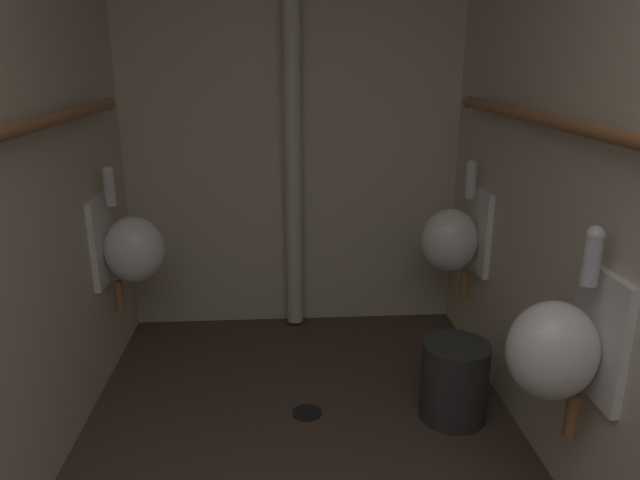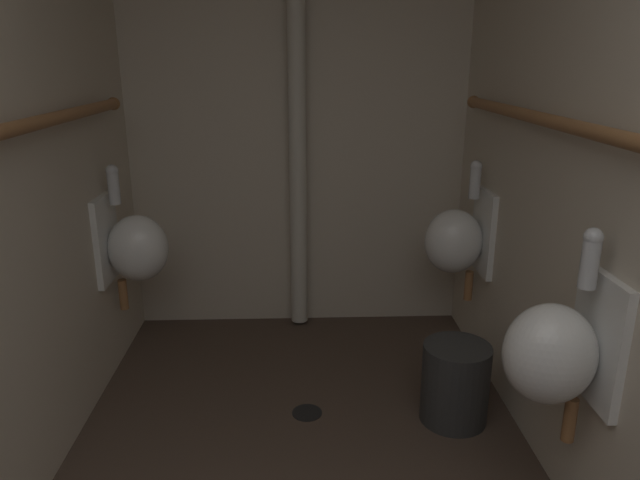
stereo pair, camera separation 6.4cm
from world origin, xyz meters
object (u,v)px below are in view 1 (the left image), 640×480
waste_bin (454,381)px  standpipe_back_wall (292,102)px  urinal_right_mid (559,347)px  urinal_right_far (454,238)px  urinal_left_mid (130,248)px  floor_drain (307,412)px

waste_bin → standpipe_back_wall: bearing=124.2°
urinal_right_mid → urinal_right_far: size_ratio=1.00×
urinal_left_mid → standpipe_back_wall: size_ratio=0.29×
urinal_left_mid → waste_bin: size_ratio=2.05×
urinal_right_mid → standpipe_back_wall: bearing=116.7°
standpipe_back_wall → floor_drain: standpipe_back_wall is taller
urinal_right_far → standpipe_back_wall: size_ratio=0.29×
urinal_right_mid → urinal_left_mid: bearing=145.0°
urinal_right_mid → standpipe_back_wall: standpipe_back_wall is taller
urinal_right_far → waste_bin: bearing=-102.7°
urinal_left_mid → urinal_right_mid: size_ratio=1.00×
urinal_left_mid → standpipe_back_wall: bearing=31.0°
standpipe_back_wall → floor_drain: size_ratio=18.91×
floor_drain → waste_bin: waste_bin is taller
urinal_right_mid → standpipe_back_wall: size_ratio=0.29×
urinal_right_far → waste_bin: urinal_right_far is taller
urinal_right_mid → waste_bin: size_ratio=2.05×
urinal_right_mid → waste_bin: (-0.13, 0.63, -0.50)m
standpipe_back_wall → floor_drain: 1.66m
waste_bin → floor_drain: bearing=174.3°
urinal_right_far → standpipe_back_wall: standpipe_back_wall is taller
standpipe_back_wall → waste_bin: bearing=-55.8°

